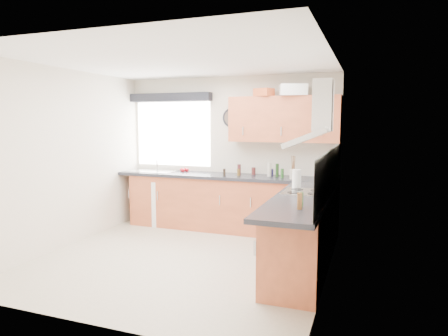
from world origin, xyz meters
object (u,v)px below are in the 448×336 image
at_px(extractor_hood, 316,121).
at_px(upper_cabinets, 284,119).
at_px(washing_machine, 169,202).
at_px(oven, 304,232).

distance_m(extractor_hood, upper_cabinets, 1.48).
xyz_separation_m(upper_cabinets, washing_machine, (-1.95, -0.10, -1.42)).
bearing_deg(extractor_hood, upper_cabinets, 116.13).
height_order(oven, upper_cabinets, upper_cabinets).
xyz_separation_m(extractor_hood, upper_cabinets, (-0.65, 1.33, 0.03)).
distance_m(oven, upper_cabinets, 1.99).
bearing_deg(washing_machine, extractor_hood, -44.38).
height_order(extractor_hood, upper_cabinets, upper_cabinets).
bearing_deg(oven, washing_machine, 153.99).
relative_size(upper_cabinets, washing_machine, 2.23).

